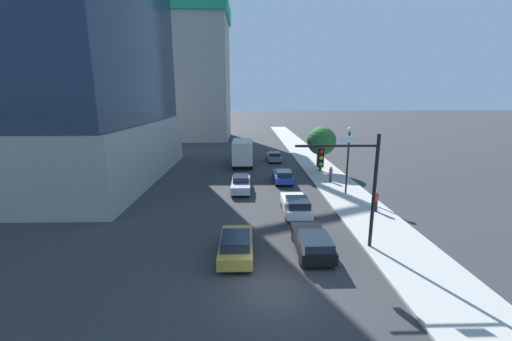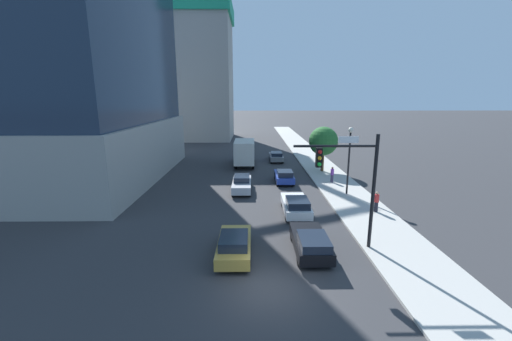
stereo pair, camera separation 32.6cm
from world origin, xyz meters
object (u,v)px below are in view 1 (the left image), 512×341
object	(u,v)px
street_tree	(322,141)
pedestrian_red_shirt	(376,201)
car_white	(296,205)
car_gray	(274,156)
construction_building	(192,66)
car_black	(312,242)
car_blue	(283,176)
box_truck	(243,151)
car_silver	(241,183)
pedestrian_purple_shirt	(331,174)
street_lamp	(348,151)
traffic_light_pole	(352,173)
car_gold	(236,245)

from	to	relation	value
street_tree	pedestrian_red_shirt	distance (m)	13.89
car_white	car_gray	distance (m)	20.34
construction_building	pedestrian_red_shirt	size ratio (longest dim) A/B	23.23
car_black	car_blue	bearing A→B (deg)	90.00
box_truck	car_blue	bearing A→B (deg)	-63.75
car_silver	car_white	distance (m)	7.48
box_truck	pedestrian_purple_shirt	xyz separation A→B (m)	(9.11, -9.09, -0.89)
street_lamp	pedestrian_red_shirt	distance (m)	5.57
traffic_light_pole	pedestrian_purple_shirt	bearing A→B (deg)	79.21
traffic_light_pole	car_black	xyz separation A→B (m)	(-2.12, -0.52, -3.85)
construction_building	traffic_light_pole	world-z (taller)	construction_building
car_gold	pedestrian_red_shirt	xyz separation A→B (m)	(10.34, 6.52, 0.24)
street_lamp	car_black	size ratio (longest dim) A/B	1.35
street_tree	car_black	distance (m)	20.63
car_black	pedestrian_purple_shirt	xyz separation A→B (m)	(4.84, 14.77, 0.25)
street_lamp	car_blue	size ratio (longest dim) A/B	1.37
car_white	car_blue	size ratio (longest dim) A/B	1.09
car_white	construction_building	bearing A→B (deg)	108.10
car_silver	car_blue	size ratio (longest dim) A/B	1.08
car_blue	pedestrian_purple_shirt	distance (m)	4.86
construction_building	street_tree	distance (m)	39.11
box_truck	car_black	bearing A→B (deg)	-79.86
traffic_light_pole	car_blue	distance (m)	15.32
car_white	car_blue	bearing A→B (deg)	90.00
street_lamp	car_gray	world-z (taller)	street_lamp
box_truck	car_gold	bearing A→B (deg)	-90.00
traffic_light_pole	car_gray	distance (m)	26.36
car_silver	pedestrian_red_shirt	bearing A→B (deg)	-30.42
car_gray	pedestrian_purple_shirt	distance (m)	12.70
car_white	car_gold	size ratio (longest dim) A/B	1.09
construction_building	pedestrian_red_shirt	xyz separation A→B (m)	(20.95, -45.42, -13.83)
street_lamp	car_blue	world-z (taller)	street_lamp
street_tree	car_black	size ratio (longest dim) A/B	1.18
construction_building	car_black	size ratio (longest dim) A/B	8.26
car_silver	car_black	size ratio (longest dim) A/B	1.06
pedestrian_purple_shirt	street_lamp	bearing A→B (deg)	-84.87
street_lamp	car_blue	bearing A→B (deg)	139.66
car_black	car_gray	xyz separation A→B (m)	(0.00, 26.51, -0.02)
car_white	car_gray	xyz separation A→B (m)	(0.00, 20.34, -0.04)
construction_building	car_gold	size ratio (longest dim) A/B	8.40
street_tree	construction_building	bearing A→B (deg)	121.86
car_white	car_black	xyz separation A→B (m)	(0.00, -6.17, -0.02)
construction_building	car_blue	bearing A→B (deg)	-67.81
car_gold	pedestrian_purple_shirt	world-z (taller)	pedestrian_purple_shirt
street_lamp	car_silver	world-z (taller)	street_lamp
car_silver	car_black	bearing A→B (deg)	-70.89
street_tree	car_white	distance (m)	14.80
traffic_light_pole	car_blue	size ratio (longest dim) A/B	1.51
street_tree	car_silver	xyz separation A→B (m)	(-9.19, -7.50, -2.94)
traffic_light_pole	pedestrian_red_shirt	world-z (taller)	traffic_light_pole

